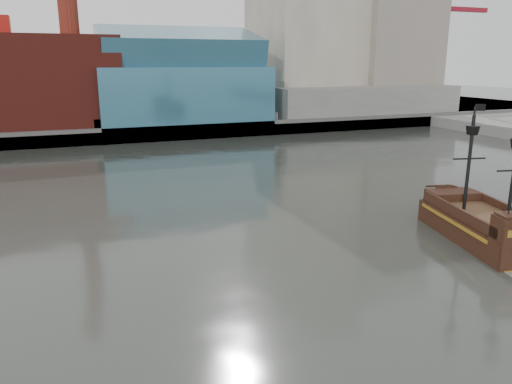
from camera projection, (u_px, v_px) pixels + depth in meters
name	position (u px, v px, depth m)	size (l,w,h in m)	color
ground	(313.00, 323.00, 25.62)	(400.00, 400.00, 0.00)	#2B2E28
promenade_far	(114.00, 118.00, 108.10)	(220.00, 60.00, 2.00)	slate
seawall	(134.00, 135.00, 81.50)	(220.00, 1.00, 2.60)	#4C4C49
skyline	(137.00, 0.00, 97.26)	(149.00, 45.00, 62.00)	brown
crane_a	(443.00, 35.00, 122.43)	(22.50, 4.00, 32.25)	slate
crane_b	(444.00, 51.00, 135.74)	(19.10, 4.00, 26.25)	slate
pirate_ship	(484.00, 229.00, 37.01)	(7.37, 14.92, 10.73)	black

